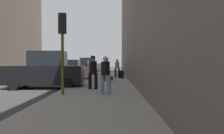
{
  "coord_description": "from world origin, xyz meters",
  "views": [
    {
      "loc": [
        6.76,
        -12.68,
        1.6
      ],
      "look_at": [
        6.63,
        7.74,
        1.13
      ],
      "focal_mm": 35.0,
      "sensor_mm": 36.0,
      "label": 1
    }
  ],
  "objects": [
    {
      "name": "traffic_light",
      "position": [
        4.5,
        -3.02,
        2.76
      ],
      "size": [
        0.32,
        0.32,
        3.6
      ],
      "color": "#514C0F",
      "rests_on": "sidewalk"
    },
    {
      "name": "duffel_bag",
      "position": [
        6.58,
        4.89,
        0.29
      ],
      "size": [
        0.32,
        0.44,
        0.28
      ],
      "color": "#472D19",
      "rests_on": "sidewalk"
    },
    {
      "name": "pedestrian_with_beanie",
      "position": [
        6.25,
        4.07,
        1.14
      ],
      "size": [
        0.51,
        0.41,
        1.78
      ],
      "color": "#333338",
      "rests_on": "sidewalk"
    },
    {
      "name": "parked_white_van",
      "position": [
        2.65,
        20.22,
        1.03
      ],
      "size": [
        4.66,
        2.18,
        2.25
      ],
      "color": "silver",
      "rests_on": "ground_plane"
    },
    {
      "name": "parked_red_hatchback",
      "position": [
        2.65,
        13.35,
        0.85
      ],
      "size": [
        4.23,
        2.12,
        1.79
      ],
      "color": "#B2191E",
      "rests_on": "ground_plane"
    },
    {
      "name": "pedestrian_in_jeans",
      "position": [
        6.4,
        -2.81,
        1.1
      ],
      "size": [
        0.51,
        0.41,
        1.71
      ],
      "color": "#728CB2",
      "rests_on": "sidewalk"
    },
    {
      "name": "parked_silver_sedan",
      "position": [
        2.65,
        6.39,
        0.85
      ],
      "size": [
        4.2,
        2.07,
        1.79
      ],
      "color": "#B7BABF",
      "rests_on": "ground_plane"
    },
    {
      "name": "rolling_suitcase",
      "position": [
        7.5,
        6.93,
        0.49
      ],
      "size": [
        0.46,
        0.62,
        1.04
      ],
      "color": "black",
      "rests_on": "sidewalk"
    },
    {
      "name": "pedestrian_in_tan_coat",
      "position": [
        7.11,
        7.71,
        1.1
      ],
      "size": [
        0.53,
        0.47,
        1.71
      ],
      "color": "black",
      "rests_on": "sidewalk"
    },
    {
      "name": "pedestrian_with_fedora",
      "position": [
        5.67,
        -1.05,
        1.14
      ],
      "size": [
        0.52,
        0.45,
        1.78
      ],
      "color": "black",
      "rests_on": "sidewalk"
    },
    {
      "name": "sidewalk",
      "position": [
        6.0,
        0.0,
        0.07
      ],
      "size": [
        4.0,
        40.0,
        0.15
      ],
      "primitive_type": "cube",
      "color": "gray",
      "rests_on": "ground_plane"
    },
    {
      "name": "parked_dark_green_sedan",
      "position": [
        2.65,
        26.49,
        0.85
      ],
      "size": [
        4.24,
        2.14,
        1.79
      ],
      "color": "#193828",
      "rests_on": "ground_plane"
    },
    {
      "name": "fire_hydrant",
      "position": [
        4.45,
        5.77,
        0.5
      ],
      "size": [
        0.42,
        0.22,
        0.7
      ],
      "color": "red",
      "rests_on": "sidewalk"
    },
    {
      "name": "parked_black_suv",
      "position": [
        2.65,
        0.49,
        1.03
      ],
      "size": [
        4.67,
        2.19,
        2.25
      ],
      "color": "black",
      "rests_on": "ground_plane"
    }
  ]
}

